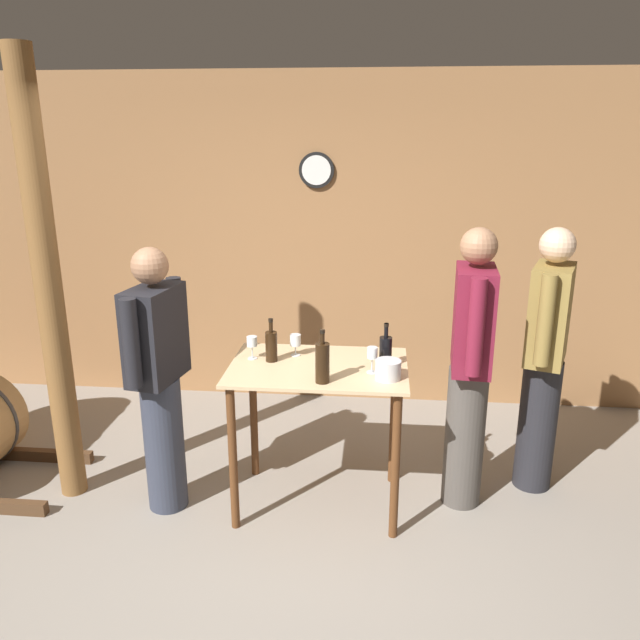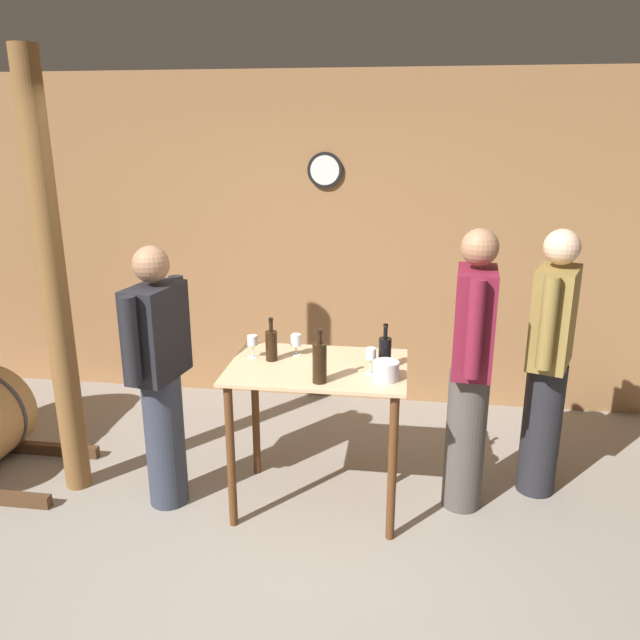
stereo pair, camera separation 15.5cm
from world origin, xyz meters
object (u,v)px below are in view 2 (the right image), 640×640
at_px(wine_bottle_left, 320,362).
at_px(wooden_post, 54,287).
at_px(wine_bottle_center, 385,352).
at_px(person_visitor_bearded, 471,367).
at_px(ice_bucket, 386,371).
at_px(person_visitor_with_scarf, 549,360).
at_px(wine_bottle_far_left, 271,344).
at_px(person_host, 160,374).
at_px(wine_glass_near_left, 252,341).
at_px(wine_glass_near_right, 371,355).
at_px(wine_glass_near_center, 296,340).

bearing_deg(wine_bottle_left, wooden_post, 172.11).
bearing_deg(wine_bottle_center, person_visitor_bearded, 9.95).
bearing_deg(ice_bucket, wine_bottle_center, 94.57).
bearing_deg(person_visitor_with_scarf, wine_bottle_far_left, -169.95).
bearing_deg(wine_bottle_left, person_visitor_bearded, 22.80).
relative_size(wooden_post, person_host, 1.65).
xyz_separation_m(wine_glass_near_left, person_visitor_with_scarf, (1.79, 0.27, -0.12)).
bearing_deg(wine_glass_near_right, wine_bottle_left, -147.63).
distance_m(wine_glass_near_center, wine_glass_near_right, 0.53).
xyz_separation_m(wine_bottle_left, person_host, (-0.98, 0.13, -0.18)).
relative_size(person_host, person_visitor_with_scarf, 0.96).
xyz_separation_m(wine_glass_near_right, person_host, (-1.25, -0.04, -0.17)).
xyz_separation_m(wine_bottle_center, person_visitor_with_scarf, (0.99, 0.33, -0.12)).
bearing_deg(wine_bottle_far_left, ice_bucket, -17.04).
distance_m(wine_bottle_far_left, person_visitor_with_scarf, 1.70).
bearing_deg(ice_bucket, wine_glass_near_right, 136.67).
bearing_deg(wine_glass_near_center, wine_bottle_center, -14.17).
relative_size(wooden_post, wine_glass_near_right, 17.68).
bearing_deg(wine_glass_near_center, person_visitor_with_scarf, 6.95).
bearing_deg(wine_bottle_center, wine_bottle_far_left, 177.45).
height_order(wine_glass_near_left, ice_bucket, wine_glass_near_left).
relative_size(wooden_post, wine_glass_near_center, 20.12).
xyz_separation_m(wooden_post, wine_bottle_far_left, (1.31, 0.07, -0.33)).
distance_m(person_host, person_visitor_with_scarf, 2.36).
distance_m(wine_glass_near_center, ice_bucket, 0.65).
distance_m(wine_bottle_left, ice_bucket, 0.37).
height_order(person_visitor_with_scarf, person_visitor_bearded, person_visitor_bearded).
bearing_deg(person_visitor_bearded, wine_bottle_center, -170.05).
xyz_separation_m(wine_bottle_left, ice_bucket, (0.36, 0.09, -0.06)).
distance_m(wine_bottle_left, wine_glass_near_center, 0.45).
height_order(wine_glass_near_right, ice_bucket, wine_glass_near_right).
distance_m(wine_bottle_left, wine_glass_near_left, 0.56).
distance_m(wine_glass_near_left, person_visitor_with_scarf, 1.82).
height_order(wine_bottle_center, wine_glass_near_center, wine_bottle_center).
bearing_deg(wine_glass_near_center, wine_glass_near_left, -162.79).
height_order(wine_glass_near_left, person_host, person_host).
bearing_deg(wine_bottle_left, wine_glass_near_center, 116.66).
xyz_separation_m(wooden_post, person_visitor_bearded, (2.49, 0.13, -0.43)).
xyz_separation_m(wine_glass_near_right, person_visitor_bearded, (0.58, 0.18, -0.11)).
relative_size(wooden_post, person_visitor_with_scarf, 1.58).
bearing_deg(wine_glass_near_right, wine_glass_near_left, 167.79).
xyz_separation_m(wine_bottle_center, person_host, (-1.32, -0.13, -0.16)).
height_order(wine_glass_near_center, wine_glass_near_right, wine_glass_near_right).
height_order(wooden_post, wine_bottle_left, wooden_post).
xyz_separation_m(wine_glass_near_right, person_visitor_with_scarf, (1.07, 0.42, -0.13)).
xyz_separation_m(wine_bottle_far_left, wine_bottle_center, (0.68, -0.03, -0.00)).
bearing_deg(person_host, wine_bottle_left, -7.78).
height_order(person_host, person_visitor_bearded, person_visitor_bearded).
bearing_deg(person_visitor_with_scarf, wine_glass_near_left, -171.56).
relative_size(wine_bottle_far_left, wine_bottle_left, 0.87).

